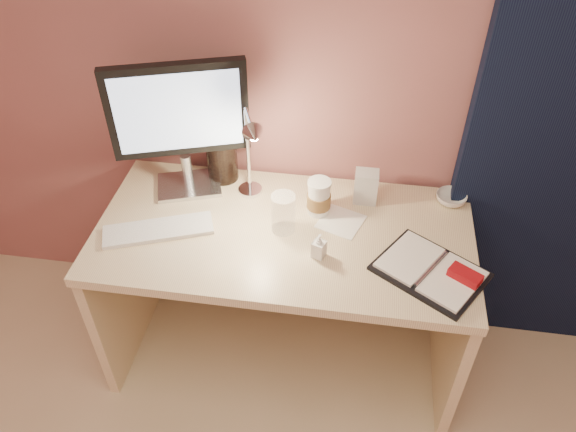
# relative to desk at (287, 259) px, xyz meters

# --- Properties ---
(room) EXTENTS (3.50, 3.50, 3.50)m
(room) POSITION_rel_desk_xyz_m (0.95, 0.24, 0.63)
(room) COLOR #C6B28E
(room) RESTS_ON ground
(desk) EXTENTS (1.40, 0.70, 0.73)m
(desk) POSITION_rel_desk_xyz_m (0.00, 0.00, 0.00)
(desk) COLOR beige
(desk) RESTS_ON ground
(monitor) EXTENTS (0.50, 0.25, 0.54)m
(monitor) POSITION_rel_desk_xyz_m (-0.42, 0.13, 0.55)
(monitor) COLOR silver
(monitor) RESTS_ON desk
(keyboard) EXTENTS (0.41, 0.25, 0.02)m
(keyboard) POSITION_rel_desk_xyz_m (-0.46, -0.15, 0.23)
(keyboard) COLOR white
(keyboard) RESTS_ON desk
(planner) EXTENTS (0.43, 0.40, 0.05)m
(planner) POSITION_rel_desk_xyz_m (0.54, -0.21, 0.24)
(planner) COLOR black
(planner) RESTS_ON desk
(paper_c) EXTENTS (0.20, 0.20, 0.00)m
(paper_c) POSITION_rel_desk_xyz_m (0.21, 0.01, 0.23)
(paper_c) COLOR white
(paper_c) RESTS_ON desk
(coffee_cup) EXTENTS (0.09, 0.09, 0.15)m
(coffee_cup) POSITION_rel_desk_xyz_m (0.11, 0.05, 0.29)
(coffee_cup) COLOR silver
(coffee_cup) RESTS_ON desk
(clear_cup) EXTENTS (0.09, 0.09, 0.16)m
(clear_cup) POSITION_rel_desk_xyz_m (-0.00, -0.06, 0.30)
(clear_cup) COLOR white
(clear_cup) RESTS_ON desk
(bowl) EXTENTS (0.13, 0.13, 0.04)m
(bowl) POSITION_rel_desk_xyz_m (0.62, 0.19, 0.24)
(bowl) COLOR silver
(bowl) RESTS_ON desk
(lotion_bottle) EXTENTS (0.06, 0.06, 0.10)m
(lotion_bottle) POSITION_rel_desk_xyz_m (0.14, -0.18, 0.27)
(lotion_bottle) COLOR silver
(lotion_bottle) RESTS_ON desk
(dark_jar) EXTENTS (0.12, 0.12, 0.17)m
(dark_jar) POSITION_rel_desk_xyz_m (-0.30, 0.21, 0.31)
(dark_jar) COLOR black
(dark_jar) RESTS_ON desk
(product_box) EXTENTS (0.09, 0.07, 0.13)m
(product_box) POSITION_rel_desk_xyz_m (0.29, 0.15, 0.29)
(product_box) COLOR silver
(product_box) RESTS_ON desk
(desk_lamp) EXTENTS (0.15, 0.25, 0.41)m
(desk_lamp) POSITION_rel_desk_xyz_m (-0.21, 0.04, 0.48)
(desk_lamp) COLOR silver
(desk_lamp) RESTS_ON desk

